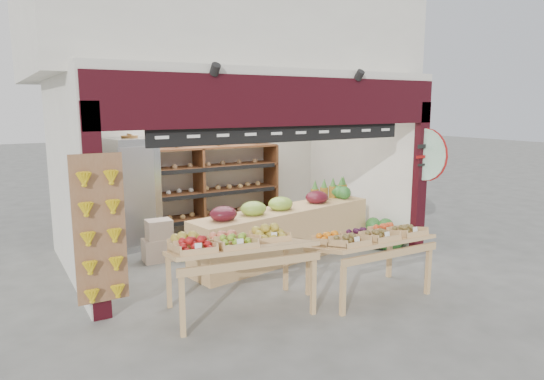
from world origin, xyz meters
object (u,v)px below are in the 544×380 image
(display_table_right, at_px, (370,239))
(watermelon_pile, at_px, (384,236))
(mid_counter, at_px, (284,231))
(display_table_left, at_px, (230,246))
(refrigerator, at_px, (132,193))
(cardboard_stack, at_px, (171,244))
(back_shelving, at_px, (199,176))

(display_table_right, distance_m, watermelon_pile, 2.46)
(mid_counter, xyz_separation_m, display_table_left, (-1.74, -1.46, 0.39))
(refrigerator, xyz_separation_m, display_table_right, (2.16, -3.98, -0.21))
(cardboard_stack, relative_size, watermelon_pile, 1.41)
(display_table_left, height_order, display_table_right, display_table_left)
(refrigerator, distance_m, watermelon_pile, 4.70)
(display_table_left, bearing_deg, display_table_right, -14.12)
(back_shelving, bearing_deg, watermelon_pile, -44.14)
(cardboard_stack, distance_m, display_table_right, 3.50)
(mid_counter, height_order, display_table_left, display_table_left)
(cardboard_stack, relative_size, display_table_left, 0.53)
(cardboard_stack, bearing_deg, refrigerator, 109.05)
(mid_counter, bearing_deg, display_table_left, -139.91)
(cardboard_stack, bearing_deg, mid_counter, -31.43)
(back_shelving, relative_size, display_table_right, 2.08)
(refrigerator, relative_size, display_table_left, 1.06)
(display_table_left, relative_size, watermelon_pile, 2.69)
(back_shelving, xyz_separation_m, watermelon_pile, (2.59, -2.52, -1.01))
(mid_counter, bearing_deg, display_table_right, -85.52)
(mid_counter, bearing_deg, watermelon_pile, -10.57)
(back_shelving, distance_m, display_table_right, 4.19)
(back_shelving, bearing_deg, refrigerator, -175.18)
(cardboard_stack, relative_size, display_table_right, 0.62)
(refrigerator, xyz_separation_m, watermelon_pile, (3.96, -2.40, -0.80))
(refrigerator, bearing_deg, display_table_left, -97.39)
(back_shelving, relative_size, refrigerator, 1.67)
(cardboard_stack, xyz_separation_m, display_table_right, (1.81, -2.95, 0.54))
(refrigerator, xyz_separation_m, mid_counter, (2.01, -2.04, -0.53))
(refrigerator, height_order, cardboard_stack, refrigerator)
(refrigerator, xyz_separation_m, cardboard_stack, (0.35, -1.02, -0.75))
(display_table_left, distance_m, watermelon_pile, 3.90)
(refrigerator, relative_size, mid_counter, 0.57)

